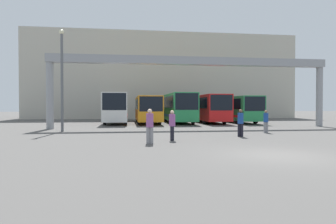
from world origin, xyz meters
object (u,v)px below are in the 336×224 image
(pedestrian_near_left, at_px, (240,122))
(lamp_post, at_px, (62,76))
(bus_slot_1, at_px, (147,108))
(pedestrian_far_center, at_px, (172,125))
(bus_slot_2, at_px, (178,106))
(bus_slot_0, at_px, (116,106))
(bus_slot_3, at_px, (207,107))
(bus_slot_4, at_px, (237,108))
(pedestrian_mid_left, at_px, (150,125))
(pedestrian_near_right, at_px, (266,121))

(pedestrian_near_left, xyz_separation_m, lamp_post, (-12.03, 5.50, 3.31))
(bus_slot_1, xyz_separation_m, pedestrian_near_left, (4.80, -16.58, -0.81))
(pedestrian_far_center, bearing_deg, bus_slot_2, 9.72)
(bus_slot_0, relative_size, pedestrian_near_left, 6.54)
(bus_slot_3, relative_size, bus_slot_4, 1.06)
(pedestrian_near_left, bearing_deg, bus_slot_3, 104.33)
(bus_slot_2, bearing_deg, bus_slot_1, 173.96)
(bus_slot_3, bearing_deg, bus_slot_0, 179.16)
(bus_slot_0, bearing_deg, bus_slot_1, -2.78)
(bus_slot_1, distance_m, pedestrian_near_left, 17.28)
(bus_slot_0, relative_size, bus_slot_1, 1.03)
(bus_slot_3, bearing_deg, pedestrian_mid_left, -113.23)
(bus_slot_4, bearing_deg, bus_slot_0, 178.05)
(pedestrian_mid_left, height_order, lamp_post, lamp_post)
(bus_slot_2, distance_m, bus_slot_4, 7.13)
(bus_slot_0, bearing_deg, bus_slot_3, -0.84)
(bus_slot_3, relative_size, pedestrian_near_left, 6.36)
(bus_slot_1, height_order, bus_slot_4, bus_slot_4)
(pedestrian_mid_left, relative_size, pedestrian_near_left, 1.03)
(bus_slot_0, xyz_separation_m, bus_slot_2, (7.12, -0.55, 0.02))
(pedestrian_near_left, bearing_deg, pedestrian_mid_left, -133.18)
(pedestrian_near_right, bearing_deg, lamp_post, -11.89)
(bus_slot_2, bearing_deg, pedestrian_near_left, -85.64)
(bus_slot_1, relative_size, bus_slot_4, 1.06)
(pedestrian_mid_left, xyz_separation_m, pedestrian_far_center, (1.36, 1.25, -0.05))
(bus_slot_2, distance_m, bus_slot_3, 3.58)
(pedestrian_far_center, bearing_deg, pedestrian_near_left, -51.77)
(bus_slot_4, bearing_deg, bus_slot_3, 174.74)
(pedestrian_near_left, distance_m, pedestrian_near_right, 3.77)
(bus_slot_3, xyz_separation_m, bus_slot_4, (3.56, -0.33, -0.09))
(bus_slot_3, xyz_separation_m, lamp_post, (-14.35, -11.09, 2.39))
(pedestrian_far_center, bearing_deg, bus_slot_1, 21.13)
(bus_slot_0, relative_size, lamp_post, 1.47)
(bus_slot_0, distance_m, pedestrian_far_center, 18.63)
(bus_slot_0, bearing_deg, bus_slot_4, -1.95)
(pedestrian_near_left, distance_m, lamp_post, 13.63)
(pedestrian_near_left, bearing_deg, bus_slot_2, 116.67)
(bus_slot_2, bearing_deg, pedestrian_near_right, -73.37)
(bus_slot_3, bearing_deg, bus_slot_4, -5.26)
(lamp_post, bearing_deg, pedestrian_near_right, -11.65)
(bus_slot_3, relative_size, pedestrian_near_right, 6.71)
(bus_slot_4, xyz_separation_m, pedestrian_far_center, (-10.49, -17.74, -0.85))
(bus_slot_3, distance_m, bus_slot_4, 3.58)
(lamp_post, bearing_deg, pedestrian_near_left, -24.58)
(pedestrian_mid_left, bearing_deg, pedestrian_near_right, 33.84)
(bus_slot_0, distance_m, lamp_post, 12.06)
(bus_slot_0, distance_m, pedestrian_near_right, 18.23)
(bus_slot_4, xyz_separation_m, pedestrian_mid_left, (-11.85, -18.98, -0.80))
(bus_slot_3, bearing_deg, bus_slot_1, -179.88)
(pedestrian_near_left, bearing_deg, pedestrian_near_right, 62.47)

